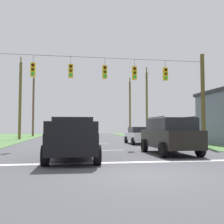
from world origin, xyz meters
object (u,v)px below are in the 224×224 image
at_px(utility_pole_far_left, 33,106).
at_px(suv_black, 170,135).
at_px(pickup_truck, 73,138).
at_px(distant_car_crossing_white, 139,135).
at_px(utility_pole_mid_right, 147,104).
at_px(utility_pole_mid_left, 20,99).
at_px(utility_pole_far_right, 130,107).
at_px(overhead_signal_span, 101,92).

bearing_deg(utility_pole_far_left, suv_black, -69.80).
height_order(pickup_truck, distant_car_crossing_white, pickup_truck).
bearing_deg(utility_pole_far_left, utility_pole_mid_right, -34.25).
xyz_separation_m(utility_pole_mid_right, utility_pole_mid_left, (-16.12, -0.17, 0.37)).
height_order(utility_pole_far_right, utility_pole_mid_left, utility_pole_far_right).
bearing_deg(utility_pole_far_right, pickup_truck, -107.36).
distance_m(pickup_truck, suv_black, 5.63).
xyz_separation_m(suv_black, utility_pole_far_right, (4.99, 31.41, 4.01)).
bearing_deg(utility_pole_mid_right, utility_pole_far_left, 145.75).
distance_m(pickup_truck, utility_pole_mid_right, 24.12).
height_order(distant_car_crossing_white, utility_pole_far_right, utility_pole_far_right).
bearing_deg(overhead_signal_span, distant_car_crossing_white, 48.79).
xyz_separation_m(distant_car_crossing_white, utility_pole_mid_left, (-12.20, 10.51, 4.18)).
bearing_deg(utility_pole_far_left, overhead_signal_span, -72.93).
bearing_deg(suv_black, distant_car_crossing_white, 85.58).
distance_m(utility_pole_far_right, utility_pole_mid_left, 20.18).
bearing_deg(utility_pole_mid_right, pickup_truck, -114.81).
bearing_deg(pickup_truck, overhead_signal_span, 72.08).
distance_m(pickup_truck, utility_pole_far_right, 34.94).
bearing_deg(utility_pole_far_right, utility_pole_mid_left, -144.74).
bearing_deg(overhead_signal_span, utility_pole_far_left, 107.07).
distance_m(overhead_signal_span, utility_pole_mid_left, 17.20).
distance_m(overhead_signal_span, utility_pole_mid_right, 17.23).
relative_size(suv_black, utility_pole_far_right, 0.47).
height_order(suv_black, utility_pole_far_right, utility_pole_far_right).
height_order(overhead_signal_span, pickup_truck, overhead_signal_span).
height_order(overhead_signal_span, utility_pole_mid_left, utility_pole_mid_left).
distance_m(utility_pole_mid_right, utility_pole_far_right, 11.49).
relative_size(suv_black, distant_car_crossing_white, 1.12).
bearing_deg(utility_pole_far_left, utility_pole_mid_left, -90.76).
relative_size(pickup_truck, utility_pole_far_right, 0.53).
bearing_deg(pickup_truck, utility_pole_mid_right, 65.19).
relative_size(utility_pole_mid_right, utility_pole_mid_left, 0.93).
relative_size(utility_pole_mid_right, utility_pole_far_left, 0.93).
bearing_deg(utility_pole_mid_left, suv_black, -59.85).
xyz_separation_m(distant_car_crossing_white, utility_pole_far_left, (-12.05, 21.56, 4.26)).
xyz_separation_m(suv_black, distant_car_crossing_white, (0.72, 9.26, -0.27)).
bearing_deg(suv_black, overhead_signal_span, 125.31).
height_order(overhead_signal_span, suv_black, overhead_signal_span).
height_order(utility_pole_mid_right, utility_pole_far_left, utility_pole_far_left).
distance_m(overhead_signal_span, distant_car_crossing_white, 6.90).
xyz_separation_m(overhead_signal_span, utility_pole_far_right, (8.30, 26.75, 1.07)).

